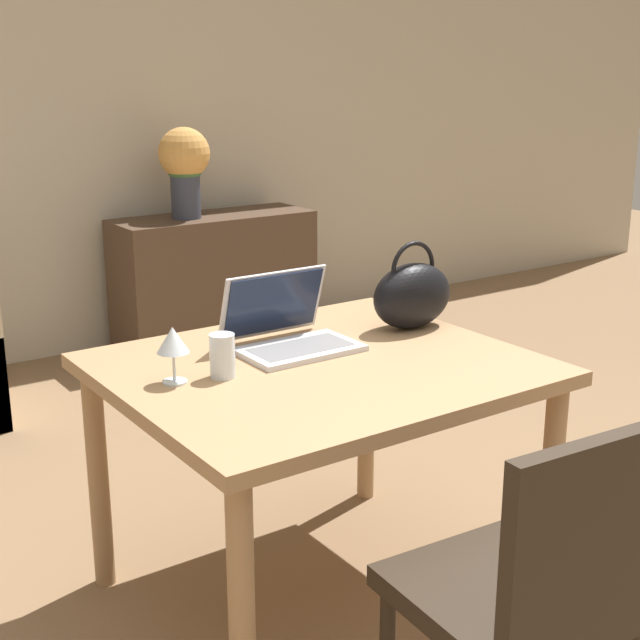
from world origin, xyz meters
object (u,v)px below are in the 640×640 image
at_px(wine_glass, 173,342).
at_px(handbag, 412,295).
at_px(chair, 536,586).
at_px(flower_vase, 184,163).
at_px(laptop, 287,327).
at_px(drinking_glass, 222,356).

relative_size(wine_glass, handbag, 0.53).
height_order(chair, flower_vase, flower_vase).
bearing_deg(flower_vase, laptop, -109.51).
bearing_deg(drinking_glass, chair, -74.85).
height_order(handbag, flower_vase, flower_vase).
bearing_deg(laptop, handbag, -7.98).
xyz_separation_m(chair, flower_vase, (0.82, 3.21, 0.54)).
height_order(chair, handbag, handbag).
bearing_deg(laptop, flower_vase, 70.49).
distance_m(laptop, drinking_glass, 0.31).
relative_size(laptop, wine_glass, 2.25).
xyz_separation_m(drinking_glass, flower_vase, (1.06, 2.33, 0.23)).
xyz_separation_m(handbag, flower_vase, (0.36, 2.26, 0.19)).
distance_m(chair, wine_glass, 1.04).
xyz_separation_m(chair, laptop, (0.04, 1.01, 0.30)).
bearing_deg(chair, wine_glass, 115.55).
bearing_deg(chair, handbag, 67.84).
relative_size(drinking_glass, flower_vase, 0.24).
bearing_deg(drinking_glass, flower_vase, 65.49).
xyz_separation_m(wine_glass, handbag, (0.83, 0.04, -0.00)).
height_order(laptop, flower_vase, flower_vase).
distance_m(chair, laptop, 1.05).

